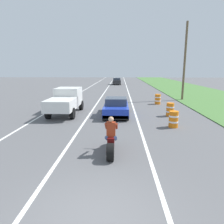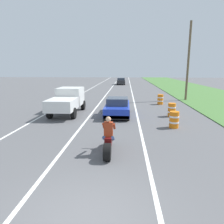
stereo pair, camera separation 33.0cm
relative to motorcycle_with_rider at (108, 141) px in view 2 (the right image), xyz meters
name	(u,v)px [view 2 (the right image)]	position (x,y,z in m)	size (l,w,h in m)	color
ground_plane	(84,221)	(-0.24, -3.89, -0.59)	(160.00, 160.00, 0.00)	#565659
lane_stripe_left_solid	(73,98)	(-5.64, 16.11, -0.59)	(0.14, 120.00, 0.01)	white
lane_stripe_right_solid	(133,99)	(1.56, 16.11, -0.59)	(0.14, 120.00, 0.01)	white
lane_stripe_centre_dashed	(103,99)	(-2.04, 16.11, -0.59)	(0.14, 120.00, 0.01)	white
grass_verge_right	(222,100)	(11.68, 16.11, -0.56)	(10.00, 120.00, 0.06)	#477538
motorcycle_with_rider	(108,141)	(0.00, 0.00, 0.00)	(0.70, 2.21, 1.62)	black
sports_car_blue	(117,107)	(0.05, 7.41, 0.04)	(1.84, 4.30, 1.37)	#1E38B2
pickup_truck_left_lane_white	(67,100)	(-3.90, 7.68, 0.51)	(2.02, 4.80, 1.98)	silver
utility_pole_roadside	(188,62)	(7.42, 15.59, 3.64)	(0.24, 0.24, 8.46)	brown
construction_barrel_nearest	(174,120)	(3.61, 4.22, -0.09)	(0.58, 0.58, 1.00)	orange
construction_barrel_mid	(172,110)	(4.11, 7.27, -0.09)	(0.58, 0.58, 1.00)	orange
construction_barrel_far	(160,99)	(4.11, 12.60, -0.09)	(0.58, 0.58, 1.00)	orange
distant_car_far_ahead	(121,81)	(-0.47, 38.45, 0.18)	(1.80, 4.00, 1.50)	#262628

